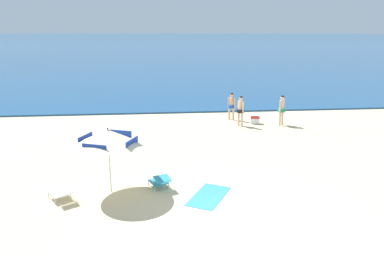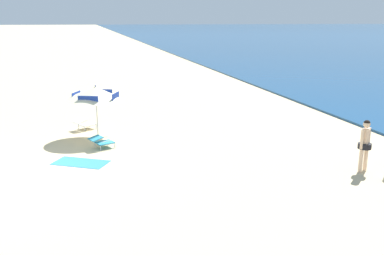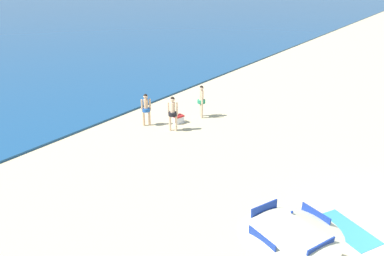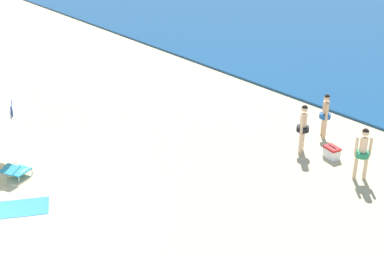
{
  "view_description": "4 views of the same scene",
  "coord_description": "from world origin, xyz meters",
  "px_view_note": "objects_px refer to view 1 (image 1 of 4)",
  "views": [
    {
      "loc": [
        -2.11,
        -8.74,
        5.02
      ],
      "look_at": [
        -0.64,
        5.71,
        1.16
      ],
      "focal_mm": 34.23,
      "sensor_mm": 36.0,
      "label": 1
    },
    {
      "loc": [
        13.41,
        2.04,
        4.62
      ],
      "look_at": [
        -1.25,
        5.7,
        0.77
      ],
      "focal_mm": 39.85,
      "sensor_mm": 36.0,
      "label": 2
    },
    {
      "loc": [
        -10.25,
        0.3,
        6.73
      ],
      "look_at": [
        0.74,
        7.99,
        1.24
      ],
      "focal_mm": 34.97,
      "sensor_mm": 36.0,
      "label": 3
    },
    {
      "loc": [
        12.2,
        -2.96,
        8.42
      ],
      "look_at": [
        0.18,
        7.51,
        0.9
      ],
      "focal_mm": 51.38,
      "sensor_mm": 36.0,
      "label": 4
    }
  ],
  "objects_px": {
    "lounge_chair_beside_umbrella": "(61,192)",
    "person_standing_near_shore": "(282,108)",
    "beach_umbrella_striped_main": "(108,138)",
    "cooler_box": "(255,120)",
    "person_standing_beside": "(241,109)",
    "person_wading_in": "(232,104)",
    "lounge_chair_under_umbrella": "(160,181)",
    "beach_towel": "(209,196)"
  },
  "relations": [
    {
      "from": "person_wading_in",
      "to": "cooler_box",
      "type": "height_order",
      "value": "person_wading_in"
    },
    {
      "from": "person_standing_near_shore",
      "to": "person_wading_in",
      "type": "bearing_deg",
      "value": 148.26
    },
    {
      "from": "lounge_chair_beside_umbrella",
      "to": "person_standing_beside",
      "type": "distance_m",
      "value": 11.31
    },
    {
      "from": "lounge_chair_under_umbrella",
      "to": "person_wading_in",
      "type": "height_order",
      "value": "person_wading_in"
    },
    {
      "from": "lounge_chair_under_umbrella",
      "to": "cooler_box",
      "type": "distance_m",
      "value": 9.85
    },
    {
      "from": "beach_umbrella_striped_main",
      "to": "person_standing_near_shore",
      "type": "relative_size",
      "value": 1.87
    },
    {
      "from": "lounge_chair_beside_umbrella",
      "to": "cooler_box",
      "type": "xyz_separation_m",
      "value": [
        8.45,
        8.8,
        -0.08
      ]
    },
    {
      "from": "lounge_chair_under_umbrella",
      "to": "person_standing_near_shore",
      "type": "xyz_separation_m",
      "value": [
        6.77,
        7.75,
        0.68
      ]
    },
    {
      "from": "lounge_chair_under_umbrella",
      "to": "person_standing_beside",
      "type": "height_order",
      "value": "person_standing_beside"
    },
    {
      "from": "lounge_chair_under_umbrella",
      "to": "cooler_box",
      "type": "xyz_separation_m",
      "value": [
        5.44,
        8.21,
        -0.08
      ]
    },
    {
      "from": "person_wading_in",
      "to": "beach_umbrella_striped_main",
      "type": "bearing_deg",
      "value": -122.1
    },
    {
      "from": "beach_umbrella_striped_main",
      "to": "beach_towel",
      "type": "distance_m",
      "value": 3.63
    },
    {
      "from": "person_standing_near_shore",
      "to": "person_wading_in",
      "type": "relative_size",
      "value": 1.05
    },
    {
      "from": "beach_umbrella_striped_main",
      "to": "cooler_box",
      "type": "xyz_separation_m",
      "value": [
        7.0,
        8.29,
        -1.61
      ]
    },
    {
      "from": "cooler_box",
      "to": "person_standing_beside",
      "type": "bearing_deg",
      "value": -157.59
    },
    {
      "from": "cooler_box",
      "to": "lounge_chair_beside_umbrella",
      "type": "bearing_deg",
      "value": -133.83
    },
    {
      "from": "beach_umbrella_striped_main",
      "to": "cooler_box",
      "type": "distance_m",
      "value": 10.97
    },
    {
      "from": "beach_umbrella_striped_main",
      "to": "person_standing_beside",
      "type": "xyz_separation_m",
      "value": [
        6.07,
        7.91,
        -0.86
      ]
    },
    {
      "from": "person_wading_in",
      "to": "beach_towel",
      "type": "relative_size",
      "value": 0.88
    },
    {
      "from": "cooler_box",
      "to": "beach_towel",
      "type": "xyz_separation_m",
      "value": [
        -3.92,
        -8.96,
        -0.2
      ]
    },
    {
      "from": "beach_umbrella_striped_main",
      "to": "cooler_box",
      "type": "height_order",
      "value": "beach_umbrella_striped_main"
    },
    {
      "from": "lounge_chair_beside_umbrella",
      "to": "lounge_chair_under_umbrella",
      "type": "bearing_deg",
      "value": 11.12
    },
    {
      "from": "lounge_chair_beside_umbrella",
      "to": "beach_towel",
      "type": "xyz_separation_m",
      "value": [
        4.53,
        -0.16,
        -0.27
      ]
    },
    {
      "from": "cooler_box",
      "to": "beach_towel",
      "type": "height_order",
      "value": "cooler_box"
    },
    {
      "from": "person_standing_near_shore",
      "to": "beach_towel",
      "type": "height_order",
      "value": "person_standing_near_shore"
    },
    {
      "from": "person_standing_near_shore",
      "to": "person_wading_in",
      "type": "distance_m",
      "value": 2.9
    },
    {
      "from": "lounge_chair_beside_umbrella",
      "to": "person_standing_near_shore",
      "type": "relative_size",
      "value": 0.6
    },
    {
      "from": "lounge_chair_beside_umbrella",
      "to": "person_standing_beside",
      "type": "bearing_deg",
      "value": 48.23
    },
    {
      "from": "person_wading_in",
      "to": "lounge_chair_beside_umbrella",
      "type": "bearing_deg",
      "value": -126.56
    },
    {
      "from": "lounge_chair_under_umbrella",
      "to": "cooler_box",
      "type": "height_order",
      "value": "lounge_chair_under_umbrella"
    },
    {
      "from": "lounge_chair_beside_umbrella",
      "to": "beach_towel",
      "type": "relative_size",
      "value": 0.56
    },
    {
      "from": "beach_umbrella_striped_main",
      "to": "person_wading_in",
      "type": "relative_size",
      "value": 1.96
    },
    {
      "from": "person_wading_in",
      "to": "cooler_box",
      "type": "relative_size",
      "value": 2.83
    },
    {
      "from": "person_standing_beside",
      "to": "beach_towel",
      "type": "distance_m",
      "value": 9.13
    },
    {
      "from": "beach_umbrella_striped_main",
      "to": "person_wading_in",
      "type": "height_order",
      "value": "beach_umbrella_striped_main"
    },
    {
      "from": "person_standing_beside",
      "to": "beach_umbrella_striped_main",
      "type": "bearing_deg",
      "value": -127.51
    },
    {
      "from": "person_standing_beside",
      "to": "person_wading_in",
      "type": "relative_size",
      "value": 1.05
    },
    {
      "from": "person_wading_in",
      "to": "person_standing_beside",
      "type": "bearing_deg",
      "value": -82.26
    },
    {
      "from": "lounge_chair_under_umbrella",
      "to": "beach_towel",
      "type": "bearing_deg",
      "value": -26.44
    },
    {
      "from": "beach_towel",
      "to": "lounge_chair_under_umbrella",
      "type": "bearing_deg",
      "value": 153.56
    },
    {
      "from": "person_standing_near_shore",
      "to": "cooler_box",
      "type": "bearing_deg",
      "value": 161.1
    },
    {
      "from": "person_standing_near_shore",
      "to": "beach_umbrella_striped_main",
      "type": "bearing_deg",
      "value": -136.76
    }
  ]
}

